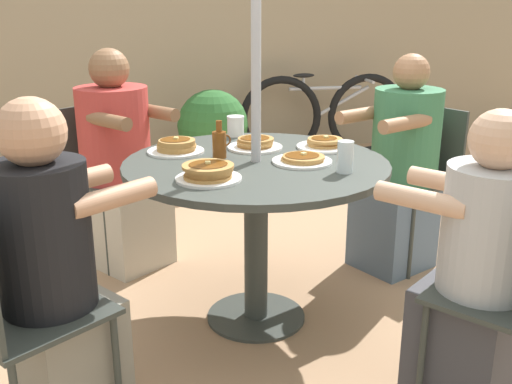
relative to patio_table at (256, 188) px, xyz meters
The scene contains 21 objects.
ground_plane 0.64m from the patio_table, ahead, with size 12.00×12.00×0.00m, color tan.
back_fence 2.88m from the patio_table, 90.00° to the left, with size 10.00×0.06×1.99m, color tan.
patio_table is the anchor object (origin of this frame).
umbrella_pole 0.48m from the patio_table, ahead, with size 0.04×0.04×2.24m, color #ADADB2.
patio_chair_north 1.16m from the patio_table, 116.40° to the left, with size 0.55×0.55×0.86m.
diner_north 0.99m from the patio_table, 116.40° to the left, with size 0.54×0.59×1.19m.
patio_chair_east 1.16m from the patio_table, 154.18° to the right, with size 0.54×0.54×0.86m.
diner_east 0.99m from the patio_table, 154.18° to the right, with size 0.54×0.47×1.16m.
diner_south 0.99m from the patio_table, 63.15° to the right, with size 0.48×0.55×1.11m.
patio_chair_west 1.16m from the patio_table, 14.77° to the left, with size 0.50×0.50×0.86m.
diner_west 0.99m from the patio_table, 14.77° to the left, with size 0.58×0.47×1.17m.
pancake_plate_a 0.37m from the patio_table, 146.28° to the right, with size 0.26×0.26×0.07m.
pancake_plate_b 0.27m from the patio_table, 68.24° to the left, with size 0.26×0.26×0.06m.
pancake_plate_c 0.42m from the patio_table, 134.09° to the left, with size 0.26×0.26×0.07m.
pancake_plate_d 0.24m from the patio_table, 29.52° to the right, with size 0.26×0.26×0.04m.
pancake_plate_e 0.43m from the patio_table, 14.23° to the left, with size 0.26×0.26×0.06m.
syrup_bottle 0.25m from the patio_table, 136.07° to the left, with size 0.09×0.06×0.17m.
coffee_cup 0.54m from the patio_table, 78.91° to the left, with size 0.09×0.09×0.10m.
drinking_glass_a 0.44m from the patio_table, 48.58° to the right, with size 0.07×0.07×0.13m, color silver.
bicycle 3.10m from the patio_table, 55.18° to the left, with size 1.59×0.49×0.79m.
potted_shrub 2.28m from the patio_table, 75.95° to the left, with size 0.57×0.57×0.74m.
Camera 1 is at (-0.97, -2.30, 1.44)m, focal length 42.00 mm.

